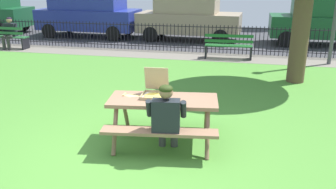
{
  "coord_description": "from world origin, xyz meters",
  "views": [
    {
      "loc": [
        1.64,
        -4.66,
        2.71
      ],
      "look_at": [
        0.38,
        1.05,
        0.75
      ],
      "focal_mm": 38.02,
      "sensor_mm": 36.0,
      "label": 1
    }
  ],
  "objects_px": {
    "pizza_slice_on_table": "(130,95)",
    "parked_car_right": "(320,20)",
    "picnic_table_foreground": "(163,108)",
    "park_bench_center": "(228,47)",
    "park_bench_left": "(7,38)",
    "parked_car_left": "(88,12)",
    "adult_at_table": "(166,116)",
    "person_on_park_bench": "(9,31)",
    "parked_car_center": "(189,17)",
    "pizza_box_open": "(155,91)"
  },
  "relations": [
    {
      "from": "pizza_slice_on_table",
      "to": "parked_car_right",
      "type": "bearing_deg",
      "value": 64.74
    },
    {
      "from": "picnic_table_foreground",
      "to": "park_bench_center",
      "type": "height_order",
      "value": "park_bench_center"
    },
    {
      "from": "park_bench_left",
      "to": "parked_car_left",
      "type": "height_order",
      "value": "parked_car_left"
    },
    {
      "from": "adult_at_table",
      "to": "park_bench_left",
      "type": "height_order",
      "value": "adult_at_table"
    },
    {
      "from": "person_on_park_bench",
      "to": "park_bench_left",
      "type": "bearing_deg",
      "value": -170.08
    },
    {
      "from": "pizza_slice_on_table",
      "to": "person_on_park_bench",
      "type": "height_order",
      "value": "person_on_park_bench"
    },
    {
      "from": "parked_car_right",
      "to": "parked_car_center",
      "type": "bearing_deg",
      "value": 179.98
    },
    {
      "from": "picnic_table_foreground",
      "to": "parked_car_right",
      "type": "distance_m",
      "value": 10.91
    },
    {
      "from": "pizza_box_open",
      "to": "parked_car_center",
      "type": "xyz_separation_m",
      "value": [
        -1.06,
        9.98,
        0.15
      ]
    },
    {
      "from": "adult_at_table",
      "to": "parked_car_center",
      "type": "bearing_deg",
      "value": 97.5
    },
    {
      "from": "pizza_box_open",
      "to": "parked_car_left",
      "type": "xyz_separation_m",
      "value": [
        -5.72,
        9.98,
        0.24
      ]
    },
    {
      "from": "pizza_box_open",
      "to": "parked_car_center",
      "type": "distance_m",
      "value": 10.03
    },
    {
      "from": "pizza_slice_on_table",
      "to": "parked_car_right",
      "type": "relative_size",
      "value": 0.07
    },
    {
      "from": "pizza_box_open",
      "to": "adult_at_table",
      "type": "height_order",
      "value": "pizza_box_open"
    },
    {
      "from": "pizza_slice_on_table",
      "to": "parked_car_left",
      "type": "distance_m",
      "value": 11.36
    },
    {
      "from": "picnic_table_foreground",
      "to": "pizza_slice_on_table",
      "type": "relative_size",
      "value": 7.68
    },
    {
      "from": "pizza_box_open",
      "to": "person_on_park_bench",
      "type": "relative_size",
      "value": 0.41
    },
    {
      "from": "picnic_table_foreground",
      "to": "parked_car_right",
      "type": "relative_size",
      "value": 0.51
    },
    {
      "from": "pizza_slice_on_table",
      "to": "adult_at_table",
      "type": "relative_size",
      "value": 0.22
    },
    {
      "from": "parked_car_right",
      "to": "park_bench_left",
      "type": "bearing_deg",
      "value": -164.19
    },
    {
      "from": "picnic_table_foreground",
      "to": "parked_car_center",
      "type": "xyz_separation_m",
      "value": [
        -1.23,
        10.09,
        0.41
      ]
    },
    {
      "from": "pizza_box_open",
      "to": "park_bench_left",
      "type": "bearing_deg",
      "value": 139.14
    },
    {
      "from": "park_bench_left",
      "to": "parked_car_right",
      "type": "relative_size",
      "value": 0.41
    },
    {
      "from": "pizza_box_open",
      "to": "adult_at_table",
      "type": "bearing_deg",
      "value": -60.57
    },
    {
      "from": "adult_at_table",
      "to": "park_bench_center",
      "type": "distance_m",
      "value": 7.22
    },
    {
      "from": "person_on_park_bench",
      "to": "parked_car_center",
      "type": "distance_m",
      "value": 7.29
    },
    {
      "from": "picnic_table_foreground",
      "to": "park_bench_center",
      "type": "distance_m",
      "value": 6.75
    },
    {
      "from": "picnic_table_foreground",
      "to": "park_bench_left",
      "type": "distance_m",
      "value": 10.29
    },
    {
      "from": "picnic_table_foreground",
      "to": "park_bench_left",
      "type": "height_order",
      "value": "park_bench_left"
    },
    {
      "from": "adult_at_table",
      "to": "parked_car_left",
      "type": "bearing_deg",
      "value": 119.82
    },
    {
      "from": "park_bench_left",
      "to": "pizza_slice_on_table",
      "type": "bearing_deg",
      "value": -42.77
    },
    {
      "from": "adult_at_table",
      "to": "park_bench_left",
      "type": "bearing_deg",
      "value": 137.91
    },
    {
      "from": "pizza_box_open",
      "to": "park_bench_center",
      "type": "xyz_separation_m",
      "value": [
        0.88,
        6.6,
        -0.44
      ]
    },
    {
      "from": "parked_car_left",
      "to": "parked_car_right",
      "type": "relative_size",
      "value": 1.19
    },
    {
      "from": "park_bench_left",
      "to": "parked_car_right",
      "type": "distance_m",
      "value": 12.42
    },
    {
      "from": "parked_car_left",
      "to": "parked_car_center",
      "type": "distance_m",
      "value": 4.67
    },
    {
      "from": "picnic_table_foreground",
      "to": "park_bench_center",
      "type": "bearing_deg",
      "value": 83.97
    },
    {
      "from": "person_on_park_bench",
      "to": "parked_car_right",
      "type": "bearing_deg",
      "value": 15.86
    },
    {
      "from": "park_bench_center",
      "to": "parked_car_left",
      "type": "distance_m",
      "value": 7.45
    },
    {
      "from": "park_bench_center",
      "to": "person_on_park_bench",
      "type": "relative_size",
      "value": 1.36
    },
    {
      "from": "park_bench_left",
      "to": "person_on_park_bench",
      "type": "bearing_deg",
      "value": 9.92
    },
    {
      "from": "park_bench_left",
      "to": "person_on_park_bench",
      "type": "height_order",
      "value": "person_on_park_bench"
    },
    {
      "from": "park_bench_center",
      "to": "park_bench_left",
      "type": "bearing_deg",
      "value": -180.0
    },
    {
      "from": "picnic_table_foreground",
      "to": "parked_car_right",
      "type": "bearing_deg",
      "value": 67.66
    },
    {
      "from": "park_bench_center",
      "to": "person_on_park_bench",
      "type": "xyz_separation_m",
      "value": [
        -8.39,
        0.02,
        0.24
      ]
    },
    {
      "from": "pizza_box_open",
      "to": "park_bench_left",
      "type": "distance_m",
      "value": 10.09
    },
    {
      "from": "pizza_box_open",
      "to": "parked_car_center",
      "type": "relative_size",
      "value": 0.11
    },
    {
      "from": "person_on_park_bench",
      "to": "parked_car_left",
      "type": "bearing_deg",
      "value": 61.93
    },
    {
      "from": "parked_car_center",
      "to": "parked_car_right",
      "type": "xyz_separation_m",
      "value": [
        5.37,
        -0.0,
        0.01
      ]
    },
    {
      "from": "park_bench_center",
      "to": "parked_car_right",
      "type": "relative_size",
      "value": 0.41
    }
  ]
}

